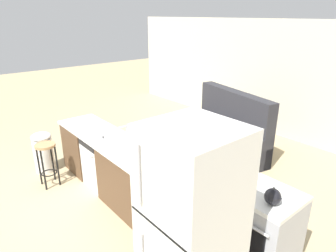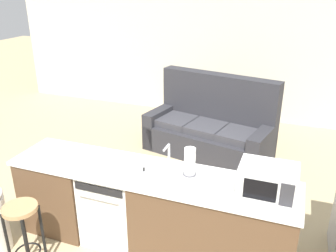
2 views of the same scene
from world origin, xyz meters
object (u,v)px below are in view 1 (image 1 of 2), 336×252
Objects in this scene: paper_towel_roll at (135,140)px; bar_stool at (47,156)px; kettle at (273,197)px; stove_range at (260,226)px; couch at (224,135)px; dishwasher at (105,161)px; trash_bin at (43,152)px; refrigerator at (191,232)px; microwave at (163,161)px; soap_bottle at (103,143)px.

paper_towel_roll is 1.68m from bar_stool.
kettle is 3.56m from bar_stool.
bar_stool is at bearing -157.85° from stove_range.
couch reaches higher than kettle.
dishwasher reaches higher than trash_bin.
bar_stool is at bearing -176.55° from refrigerator.
bar_stool is at bearing -160.70° from microwave.
paper_towel_roll is (0.80, 0.10, 0.62)m from dishwasher.
bar_stool is (-1.03, -0.52, -0.44)m from soap_bottle.
paper_towel_roll is 0.38× the size of trash_bin.
microwave is 1.30m from kettle.
stove_range is 3.19× the size of paper_towel_roll.
soap_bottle is at bearing -26.01° from dishwasher.
dishwasher is at bearing 29.80° from trash_bin.
kettle is (0.17, -0.13, 0.53)m from stove_range.
bar_stool is 1.00× the size of trash_bin.
dishwasher is 0.94m from bar_stool.
stove_range is 1.33m from microwave.
kettle is (1.22, 0.42, -0.05)m from microwave.
refrigerator is at bearing 3.45° from bar_stool.
microwave is at bearing 13.44° from trash_bin.
microwave is 2.44× the size of kettle.
refrigerator is at bearing -99.85° from kettle.
dishwasher is 2.50m from couch.
trash_bin is (-3.71, -1.18, -0.07)m from stove_range.
refrigerator is 2.16m from soap_bottle.
kettle reaches higher than dishwasher.
paper_towel_roll is at bearing 160.22° from refrigerator.
refrigerator is 3.73m from couch.
soap_bottle is (-2.14, -0.77, 0.52)m from stove_range.
refrigerator is 3.85× the size of microwave.
couch is (-2.31, 2.03, -0.59)m from kettle.
couch is (-2.14, 1.91, -0.06)m from stove_range.
bar_stool is (-3.17, -0.19, -0.43)m from refrigerator.
stove_range is 1.22× the size of bar_stool.
stove_range is (2.60, 0.55, 0.03)m from dishwasher.
soap_bottle is (-2.14, 0.32, 0.01)m from refrigerator.
dishwasher is 2.98× the size of paper_towel_roll.
couch is at bearing 98.26° from paper_towel_roll.
microwave is at bearing -7.54° from paper_towel_roll.
trash_bin is (-1.57, -0.41, -0.59)m from soap_bottle.
kettle is 0.28× the size of bar_stool.
paper_towel_roll reaches higher than microwave.
kettle is (2.77, 0.42, 0.56)m from dishwasher.
bar_stool is at bearing -10.86° from trash_bin.
kettle is 3.13m from couch.
soap_bottle is 2.40m from kettle.
trash_bin is at bearing -159.04° from paper_towel_roll.
trash_bin is (-0.54, 0.10, -0.16)m from bar_stool.
paper_towel_roll is 1.60× the size of soap_bottle.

